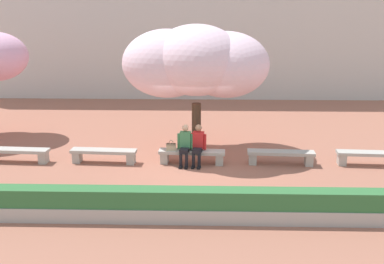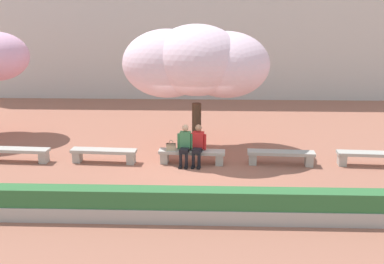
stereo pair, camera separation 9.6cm
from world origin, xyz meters
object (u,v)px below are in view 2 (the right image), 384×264
object	(u,v)px
stone_bench_near_east	(281,155)
stone_bench_east_end	(371,156)
cherry_tree_main	(197,63)
handbag	(171,146)
person_seated_left	(185,143)
person_seated_right	(198,143)
stone_bench_center	(192,154)
stone_bench_west_end	(17,152)
stone_bench_near_west	(104,153)

from	to	relation	value
stone_bench_near_east	stone_bench_east_end	bearing A→B (deg)	0.00
cherry_tree_main	handbag	bearing A→B (deg)	-119.69
cherry_tree_main	person_seated_left	bearing A→B (deg)	-103.84
person_seated_right	stone_bench_near_east	bearing A→B (deg)	1.15
stone_bench_center	person_seated_left	xyz separation A→B (m)	(-0.21, -0.05, 0.39)
stone_bench_center	handbag	size ratio (longest dim) A/B	6.28
handbag	stone_bench_west_end	bearing A→B (deg)	179.76
stone_bench_center	stone_bench_near_east	world-z (taller)	same
person_seated_left	stone_bench_east_end	bearing A→B (deg)	0.52
stone_bench_near_east	person_seated_left	bearing A→B (deg)	-179.00
stone_bench_near_east	stone_bench_east_end	size ratio (longest dim) A/B	1.00
stone_bench_near_west	person_seated_right	size ratio (longest dim) A/B	1.65
stone_bench_near_east	stone_bench_east_end	world-z (taller)	same
stone_bench_center	stone_bench_west_end	bearing A→B (deg)	180.00
stone_bench_east_end	person_seated_right	world-z (taller)	person_seated_right
stone_bench_near_east	person_seated_right	bearing A→B (deg)	-178.85
stone_bench_east_end	handbag	bearing A→B (deg)	-179.81
stone_bench_east_end	person_seated_right	size ratio (longest dim) A/B	1.65
cherry_tree_main	stone_bench_west_end	bearing A→B (deg)	-166.69
person_seated_left	person_seated_right	bearing A→B (deg)	0.07
handbag	cherry_tree_main	bearing A→B (deg)	60.31
stone_bench_west_end	stone_bench_east_end	xyz separation A→B (m)	(11.31, 0.00, 0.00)
person_seated_right	stone_bench_near_west	bearing A→B (deg)	179.00
stone_bench_east_end	person_seated_left	bearing A→B (deg)	-179.48
person_seated_right	cherry_tree_main	distance (m)	2.76
handbag	cherry_tree_main	xyz separation A→B (m)	(0.79, 1.39, 2.48)
stone_bench_east_end	cherry_tree_main	xyz separation A→B (m)	(-5.52, 1.37, 2.75)
stone_bench_west_end	stone_bench_east_end	distance (m)	11.31
stone_bench_west_end	cherry_tree_main	world-z (taller)	cherry_tree_main
stone_bench_east_end	cherry_tree_main	size ratio (longest dim) A/B	0.43
stone_bench_west_end	handbag	xyz separation A→B (m)	(5.00, -0.02, 0.27)
stone_bench_near_west	handbag	xyz separation A→B (m)	(2.17, -0.02, 0.27)
person_seated_left	cherry_tree_main	xyz separation A→B (m)	(0.35, 1.42, 2.36)
stone_bench_west_end	cherry_tree_main	size ratio (longest dim) A/B	0.43
handbag	cherry_tree_main	distance (m)	2.95
cherry_tree_main	stone_bench_center	bearing A→B (deg)	-95.67
handbag	cherry_tree_main	world-z (taller)	cherry_tree_main
person_seated_left	person_seated_right	size ratio (longest dim) A/B	1.00
stone_bench_near_east	stone_bench_west_end	bearing A→B (deg)	180.00
stone_bench_near_east	cherry_tree_main	xyz separation A→B (m)	(-2.69, 1.37, 2.75)
stone_bench_center	cherry_tree_main	bearing A→B (deg)	84.33
stone_bench_near_east	handbag	xyz separation A→B (m)	(-3.49, -0.02, 0.27)
person_seated_right	person_seated_left	bearing A→B (deg)	-179.93
stone_bench_east_end	person_seated_right	distance (m)	5.47
stone_bench_near_west	stone_bench_center	distance (m)	2.83
stone_bench_center	person_seated_right	world-z (taller)	person_seated_right
stone_bench_near_west	person_seated_right	distance (m)	3.05
stone_bench_center	handbag	xyz separation A→B (m)	(-0.66, -0.02, 0.27)
person_seated_left	stone_bench_center	bearing A→B (deg)	13.92
person_seated_right	handbag	bearing A→B (deg)	177.88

